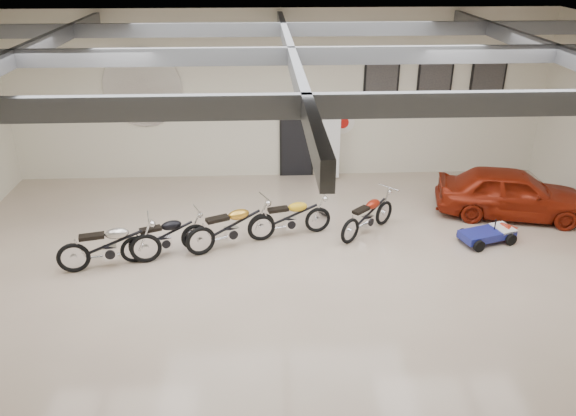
{
  "coord_description": "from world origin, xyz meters",
  "views": [
    {
      "loc": [
        -0.58,
        -10.45,
        6.62
      ],
      "look_at": [
        0.0,
        1.2,
        1.1
      ],
      "focal_mm": 35.0,
      "sensor_mm": 36.0,
      "label": 1
    }
  ],
  "objects_px": {
    "motorcycle_yellow": "(290,216)",
    "vintage_car": "(512,193)",
    "banner_stand": "(331,149)",
    "motorcycle_silver": "(109,244)",
    "motorcycle_gold": "(231,226)",
    "motorcycle_red": "(368,215)",
    "go_kart": "(492,230)",
    "motorcycle_black": "(164,236)"
  },
  "relations": [
    {
      "from": "motorcycle_yellow",
      "to": "vintage_car",
      "type": "xyz_separation_m",
      "value": [
        5.91,
        0.9,
        0.12
      ]
    },
    {
      "from": "banner_stand",
      "to": "motorcycle_silver",
      "type": "xyz_separation_m",
      "value": [
        -5.52,
        -4.89,
        -0.42
      ]
    },
    {
      "from": "banner_stand",
      "to": "motorcycle_gold",
      "type": "distance_m",
      "value": 5.01
    },
    {
      "from": "motorcycle_gold",
      "to": "motorcycle_red",
      "type": "xyz_separation_m",
      "value": [
        3.36,
        0.55,
        -0.06
      ]
    },
    {
      "from": "banner_stand",
      "to": "go_kart",
      "type": "xyz_separation_m",
      "value": [
        3.47,
        -4.13,
        -0.7
      ]
    },
    {
      "from": "motorcycle_gold",
      "to": "motorcycle_red",
      "type": "relative_size",
      "value": 1.11
    },
    {
      "from": "motorcycle_black",
      "to": "motorcycle_yellow",
      "type": "height_order",
      "value": "motorcycle_yellow"
    },
    {
      "from": "motorcycle_black",
      "to": "motorcycle_gold",
      "type": "distance_m",
      "value": 1.56
    },
    {
      "from": "motorcycle_red",
      "to": "vintage_car",
      "type": "relative_size",
      "value": 0.52
    },
    {
      "from": "banner_stand",
      "to": "go_kart",
      "type": "bearing_deg",
      "value": -35.05
    },
    {
      "from": "motorcycle_silver",
      "to": "motorcycle_gold",
      "type": "bearing_deg",
      "value": 3.29
    },
    {
      "from": "motorcycle_silver",
      "to": "motorcycle_yellow",
      "type": "xyz_separation_m",
      "value": [
        4.1,
        1.29,
        -0.04
      ]
    },
    {
      "from": "banner_stand",
      "to": "motorcycle_yellow",
      "type": "distance_m",
      "value": 3.9
    },
    {
      "from": "motorcycle_gold",
      "to": "vintage_car",
      "type": "height_order",
      "value": "vintage_car"
    },
    {
      "from": "banner_stand",
      "to": "motorcycle_silver",
      "type": "relative_size",
      "value": 0.9
    },
    {
      "from": "vintage_car",
      "to": "banner_stand",
      "type": "bearing_deg",
      "value": 72.05
    },
    {
      "from": "motorcycle_black",
      "to": "motorcycle_silver",
      "type": "bearing_deg",
      "value": 179.76
    },
    {
      "from": "motorcycle_gold",
      "to": "go_kart",
      "type": "height_order",
      "value": "motorcycle_gold"
    },
    {
      "from": "motorcycle_gold",
      "to": "motorcycle_yellow",
      "type": "distance_m",
      "value": 1.51
    },
    {
      "from": "go_kart",
      "to": "vintage_car",
      "type": "bearing_deg",
      "value": 36.83
    },
    {
      "from": "motorcycle_red",
      "to": "go_kart",
      "type": "distance_m",
      "value": 3.02
    },
    {
      "from": "motorcycle_red",
      "to": "motorcycle_yellow",
      "type": "bearing_deg",
      "value": 138.43
    },
    {
      "from": "motorcycle_gold",
      "to": "motorcycle_red",
      "type": "distance_m",
      "value": 3.41
    },
    {
      "from": "motorcycle_black",
      "to": "go_kart",
      "type": "distance_m",
      "value": 7.85
    },
    {
      "from": "banner_stand",
      "to": "vintage_car",
      "type": "height_order",
      "value": "banner_stand"
    },
    {
      "from": "motorcycle_silver",
      "to": "motorcycle_black",
      "type": "relative_size",
      "value": 1.11
    },
    {
      "from": "motorcycle_yellow",
      "to": "motorcycle_red",
      "type": "height_order",
      "value": "motorcycle_yellow"
    },
    {
      "from": "motorcycle_gold",
      "to": "motorcycle_silver",
      "type": "bearing_deg",
      "value": 171.73
    },
    {
      "from": "motorcycle_silver",
      "to": "motorcycle_gold",
      "type": "xyz_separation_m",
      "value": [
        2.67,
        0.79,
        -0.0
      ]
    },
    {
      "from": "motorcycle_gold",
      "to": "go_kart",
      "type": "xyz_separation_m",
      "value": [
        6.32,
        -0.03,
        -0.28
      ]
    },
    {
      "from": "motorcycle_silver",
      "to": "motorcycle_black",
      "type": "xyz_separation_m",
      "value": [
        1.15,
        0.47,
        -0.06
      ]
    },
    {
      "from": "motorcycle_red",
      "to": "go_kart",
      "type": "bearing_deg",
      "value": -54.04
    },
    {
      "from": "motorcycle_red",
      "to": "go_kart",
      "type": "xyz_separation_m",
      "value": [
        2.96,
        -0.58,
        -0.22
      ]
    },
    {
      "from": "motorcycle_silver",
      "to": "motorcycle_gold",
      "type": "distance_m",
      "value": 2.78
    },
    {
      "from": "banner_stand",
      "to": "motorcycle_red",
      "type": "xyz_separation_m",
      "value": [
        0.52,
        -3.55,
        -0.48
      ]
    },
    {
      "from": "go_kart",
      "to": "banner_stand",
      "type": "bearing_deg",
      "value": 112.47
    },
    {
      "from": "motorcycle_gold",
      "to": "go_kart",
      "type": "distance_m",
      "value": 6.32
    },
    {
      "from": "motorcycle_yellow",
      "to": "motorcycle_red",
      "type": "distance_m",
      "value": 1.94
    },
    {
      "from": "vintage_car",
      "to": "motorcycle_red",
      "type": "bearing_deg",
      "value": 115.16
    },
    {
      "from": "banner_stand",
      "to": "motorcycle_black",
      "type": "height_order",
      "value": "banner_stand"
    },
    {
      "from": "motorcycle_yellow",
      "to": "go_kart",
      "type": "xyz_separation_m",
      "value": [
        4.89,
        -0.53,
        -0.24
      ]
    },
    {
      "from": "motorcycle_yellow",
      "to": "go_kart",
      "type": "height_order",
      "value": "motorcycle_yellow"
    }
  ]
}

